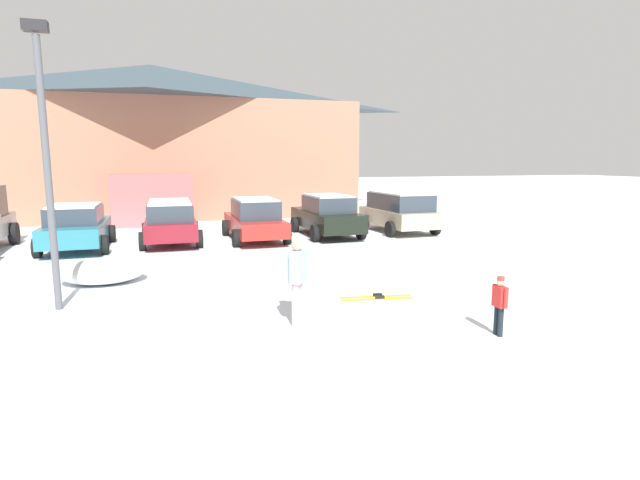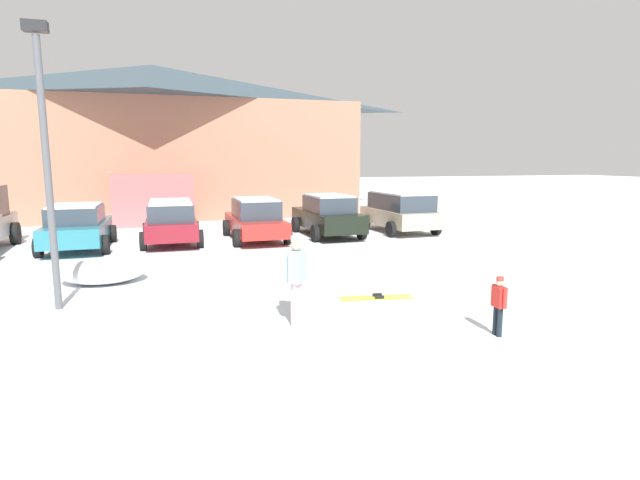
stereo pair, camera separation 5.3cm
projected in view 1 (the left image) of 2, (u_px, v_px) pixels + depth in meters
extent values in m
plane|color=silver|center=(550.00, 435.00, 5.54)|extent=(160.00, 160.00, 0.00)
cube|color=#A86C54|center=(155.00, 160.00, 28.53)|extent=(21.37, 10.08, 6.10)
pyramid|color=#33444E|center=(151.00, 85.00, 27.88)|extent=(21.98, 10.69, 2.19)
cube|color=#AC6262|center=(153.00, 200.00, 23.32)|extent=(3.62, 1.84, 2.40)
cube|color=teal|center=(77.00, 231.00, 17.01)|extent=(1.83, 4.18, 0.61)
cube|color=#2D3842|center=(75.00, 215.00, 16.72)|extent=(1.60, 2.18, 0.56)
cube|color=white|center=(74.00, 206.00, 16.67)|extent=(1.50, 2.07, 0.06)
cylinder|color=black|center=(54.00, 236.00, 17.98)|extent=(0.22, 0.64, 0.64)
cylinder|color=black|center=(112.00, 234.00, 18.56)|extent=(0.22, 0.64, 0.64)
cylinder|color=black|center=(37.00, 248.00, 15.55)|extent=(0.22, 0.64, 0.64)
cylinder|color=black|center=(105.00, 245.00, 16.13)|extent=(0.22, 0.64, 0.64)
cube|color=maroon|center=(171.00, 227.00, 18.26)|extent=(1.75, 4.19, 0.60)
cube|color=#2D3842|center=(170.00, 211.00, 18.08)|extent=(1.54, 3.18, 0.58)
cube|color=white|center=(169.00, 202.00, 18.03)|extent=(1.43, 3.02, 0.06)
cylinder|color=black|center=(145.00, 231.00, 19.26)|extent=(0.22, 0.64, 0.64)
cylinder|color=black|center=(195.00, 229.00, 19.80)|extent=(0.22, 0.64, 0.64)
cylinder|color=black|center=(142.00, 241.00, 16.81)|extent=(0.22, 0.64, 0.64)
cylinder|color=black|center=(199.00, 239.00, 17.35)|extent=(0.22, 0.64, 0.64)
cube|color=#AF2620|center=(254.00, 224.00, 19.06)|extent=(1.77, 4.60, 0.55)
cube|color=#2D3842|center=(255.00, 209.00, 18.75)|extent=(1.53, 2.40, 0.67)
cube|color=white|center=(255.00, 199.00, 18.69)|extent=(1.43, 2.28, 0.06)
cylinder|color=black|center=(225.00, 228.00, 20.16)|extent=(0.23, 0.64, 0.64)
cylinder|color=black|center=(270.00, 226.00, 20.72)|extent=(0.23, 0.64, 0.64)
cylinder|color=black|center=(236.00, 238.00, 17.49)|extent=(0.23, 0.64, 0.64)
cylinder|color=black|center=(287.00, 236.00, 18.06)|extent=(0.23, 0.64, 0.64)
cube|color=black|center=(326.00, 219.00, 20.13)|extent=(1.86, 4.46, 0.68)
cube|color=#2D3842|center=(328.00, 204.00, 19.82)|extent=(1.59, 2.34, 0.60)
cube|color=white|center=(328.00, 196.00, 19.77)|extent=(1.48, 2.22, 0.06)
cylinder|color=black|center=(295.00, 225.00, 21.17)|extent=(0.24, 0.65, 0.64)
cylinder|color=black|center=(336.00, 223.00, 21.76)|extent=(0.24, 0.65, 0.64)
cylinder|color=black|center=(315.00, 233.00, 18.61)|extent=(0.24, 0.65, 0.64)
cylinder|color=black|center=(361.00, 231.00, 19.21)|extent=(0.24, 0.65, 0.64)
cube|color=tan|center=(399.00, 217.00, 21.21)|extent=(2.01, 4.14, 0.65)
cube|color=#2D3842|center=(400.00, 202.00, 21.03)|extent=(1.76, 3.15, 0.67)
cube|color=white|center=(400.00, 193.00, 20.98)|extent=(1.64, 2.99, 0.06)
cylinder|color=black|center=(364.00, 222.00, 22.12)|extent=(0.24, 0.65, 0.64)
cylinder|color=black|center=(405.00, 220.00, 22.77)|extent=(0.24, 0.65, 0.64)
cylinder|color=black|center=(391.00, 229.00, 19.76)|extent=(0.24, 0.65, 0.64)
cylinder|color=black|center=(435.00, 227.00, 20.41)|extent=(0.24, 0.65, 0.64)
cylinder|color=black|center=(14.00, 233.00, 18.05)|extent=(0.31, 0.81, 0.80)
cylinder|color=black|center=(501.00, 322.00, 8.61)|extent=(0.09, 0.09, 0.51)
cylinder|color=black|center=(496.00, 320.00, 8.72)|extent=(0.09, 0.09, 0.51)
cube|color=red|center=(500.00, 297.00, 8.59)|extent=(0.15, 0.25, 0.36)
cylinder|color=red|center=(506.00, 298.00, 8.44)|extent=(0.07, 0.07, 0.35)
cylinder|color=red|center=(494.00, 294.00, 8.74)|extent=(0.07, 0.07, 0.35)
sphere|color=tan|center=(501.00, 283.00, 8.55)|extent=(0.13, 0.13, 0.13)
cylinder|color=#B03530|center=(501.00, 279.00, 8.54)|extent=(0.13, 0.13, 0.06)
cylinder|color=beige|center=(296.00, 305.00, 9.10)|extent=(0.15, 0.15, 0.82)
cylinder|color=beige|center=(299.00, 302.00, 9.27)|extent=(0.15, 0.15, 0.82)
cube|color=#9AC5DA|center=(297.00, 266.00, 9.08)|extent=(0.43, 0.46, 0.58)
cylinder|color=#9AC5DA|center=(292.00, 268.00, 8.84)|extent=(0.11, 0.11, 0.55)
cylinder|color=#9AC5DA|center=(302.00, 263.00, 9.31)|extent=(0.11, 0.11, 0.55)
sphere|color=tan|center=(297.00, 245.00, 9.01)|extent=(0.21, 0.21, 0.21)
cylinder|color=beige|center=(297.00, 239.00, 9.00)|extent=(0.20, 0.20, 0.10)
cube|color=gold|center=(378.00, 299.00, 10.94)|extent=(1.61, 0.34, 0.02)
cube|color=black|center=(380.00, 297.00, 10.94)|extent=(0.21, 0.11, 0.06)
cube|color=gold|center=(375.00, 297.00, 11.14)|extent=(1.61, 0.34, 0.02)
cube|color=black|center=(378.00, 295.00, 11.14)|extent=(0.21, 0.11, 0.06)
cylinder|color=#515459|center=(48.00, 178.00, 9.81)|extent=(0.14, 0.14, 5.37)
cube|color=#232326|center=(35.00, 26.00, 9.36)|extent=(0.44, 0.24, 0.20)
ellipsoid|color=white|center=(103.00, 271.00, 12.40)|extent=(2.03, 1.63, 0.59)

